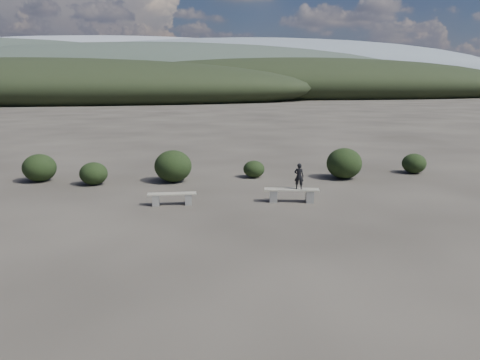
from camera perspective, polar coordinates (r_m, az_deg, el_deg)
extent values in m
plane|color=#312C26|center=(11.39, 5.24, -8.95)|extent=(1200.00, 1200.00, 0.00)
cube|color=slate|center=(15.81, -10.23, -2.44)|extent=(0.24, 0.32, 0.36)
cube|color=slate|center=(15.78, -6.31, -2.35)|extent=(0.24, 0.32, 0.36)
cube|color=gray|center=(15.74, -8.29, -1.68)|extent=(1.63, 0.40, 0.05)
cube|color=slate|center=(16.05, 4.10, -1.96)|extent=(0.33, 0.41, 0.41)
cube|color=slate|center=(16.14, 8.50, -1.99)|extent=(0.33, 0.41, 0.41)
cube|color=gray|center=(16.03, 6.32, -1.17)|extent=(1.90, 0.77, 0.05)
imported|color=black|center=(15.95, 7.21, 0.46)|extent=(0.38, 0.32, 0.89)
ellipsoid|color=black|center=(19.56, -17.42, 0.76)|extent=(1.10, 1.10, 0.90)
ellipsoid|color=black|center=(19.36, -8.16, 1.69)|extent=(1.52, 1.52, 1.31)
ellipsoid|color=black|center=(20.09, 1.71, 1.34)|extent=(0.91, 0.91, 0.73)
ellipsoid|color=black|center=(20.31, 12.58, 1.99)|extent=(1.49, 1.49, 1.30)
ellipsoid|color=black|center=(22.45, 20.46, 1.91)|extent=(1.06, 1.06, 0.89)
ellipsoid|color=black|center=(20.96, -23.26, 1.38)|extent=(1.35, 1.35, 1.14)
ellipsoid|color=black|center=(102.72, -22.43, 10.26)|extent=(110.00, 40.00, 12.00)
ellipsoid|color=black|center=(126.07, 8.04, 11.37)|extent=(120.00, 44.00, 14.00)
ellipsoid|color=#323D33|center=(170.31, -8.82, 12.21)|extent=(190.00, 64.00, 24.00)
ellipsoid|color=slate|center=(318.75, 3.74, 12.91)|extent=(340.00, 110.00, 44.00)
ellipsoid|color=#8C929E|center=(411.27, -13.69, 12.75)|extent=(460.00, 140.00, 56.00)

